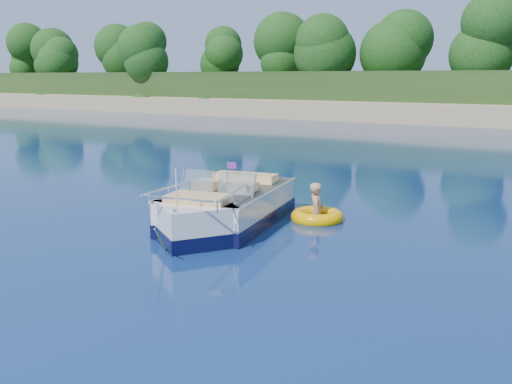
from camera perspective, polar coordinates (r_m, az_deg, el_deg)
ground at (r=10.35m, az=0.62°, el=-8.45°), size 160.00×160.00×0.00m
motorboat at (r=13.61m, az=-3.30°, el=-1.91°), size 2.84×5.88×1.98m
tow_tube at (r=14.33m, az=6.13°, el=-2.47°), size 1.63×1.63×0.35m
boy at (r=14.43m, az=6.08°, el=-2.74°), size 0.69×0.91×1.64m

